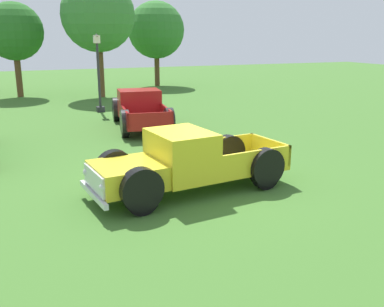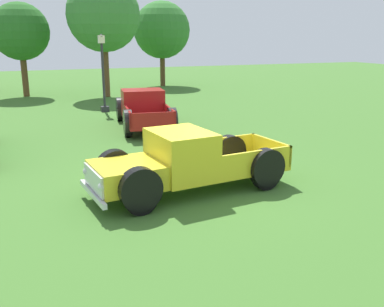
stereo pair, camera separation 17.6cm
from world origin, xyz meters
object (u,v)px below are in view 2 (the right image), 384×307
at_px(pickup_truck_foreground, 179,164).
at_px(oak_tree_center, 162,30).
at_px(lamp_post_near, 103,72).
at_px(oak_tree_west, 20,32).
at_px(oak_tree_east, 103,15).
at_px(pickup_truck_behind_left, 143,109).

distance_m(pickup_truck_foreground, oak_tree_center, 22.74).
height_order(lamp_post_near, oak_tree_west, oak_tree_west).
relative_size(pickup_truck_foreground, oak_tree_east, 0.72).
relative_size(oak_tree_east, oak_tree_west, 1.25).
relative_size(pickup_truck_behind_left, lamp_post_near, 1.38).
height_order(pickup_truck_foreground, pickup_truck_behind_left, pickup_truck_behind_left).
bearing_deg(pickup_truck_behind_left, oak_tree_west, 110.89).
distance_m(oak_tree_east, oak_tree_center, 6.62).
distance_m(oak_tree_east, oak_tree_west, 5.03).
bearing_deg(oak_tree_center, oak_tree_west, -165.41).
relative_size(lamp_post_near, oak_tree_center, 0.61).
height_order(oak_tree_east, oak_tree_center, oak_tree_east).
relative_size(oak_tree_east, oak_tree_center, 1.15).
bearing_deg(lamp_post_near, pickup_truck_foreground, -91.91).
bearing_deg(oak_tree_east, lamp_post_near, -101.68).
distance_m(pickup_truck_foreground, oak_tree_west, 19.61).
bearing_deg(lamp_post_near, oak_tree_center, 58.30).
relative_size(oak_tree_west, oak_tree_center, 0.92).
bearing_deg(lamp_post_near, pickup_truck_behind_left, -78.26).
bearing_deg(oak_tree_center, pickup_truck_foreground, -106.46).
distance_m(pickup_truck_behind_left, oak_tree_center, 14.99).
height_order(lamp_post_near, oak_tree_east, oak_tree_east).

